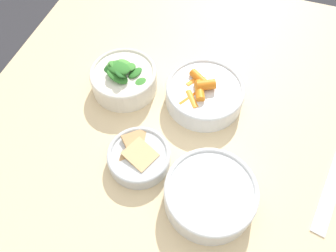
# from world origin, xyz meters

# --- Properties ---
(ground_plane) EXTENTS (10.00, 10.00, 0.00)m
(ground_plane) POSITION_xyz_m (0.00, 0.00, 0.00)
(ground_plane) COLOR #2D2D33
(dining_table) EXTENTS (1.29, 0.90, 0.75)m
(dining_table) POSITION_xyz_m (0.00, 0.00, 0.64)
(dining_table) COLOR beige
(dining_table) RESTS_ON ground_plane
(bowl_carrots) EXTENTS (0.18, 0.18, 0.07)m
(bowl_carrots) POSITION_xyz_m (-0.18, 0.06, 0.77)
(bowl_carrots) COLOR silver
(bowl_carrots) RESTS_ON dining_table
(bowl_greens) EXTENTS (0.16, 0.16, 0.09)m
(bowl_greens) POSITION_xyz_m (-0.16, -0.13, 0.78)
(bowl_greens) COLOR silver
(bowl_greens) RESTS_ON dining_table
(bowl_beans_hotdog) EXTENTS (0.18, 0.18, 0.06)m
(bowl_beans_hotdog) POSITION_xyz_m (0.05, 0.13, 0.77)
(bowl_beans_hotdog) COLOR silver
(bowl_beans_hotdog) RESTS_ON dining_table
(bowl_cookies) EXTENTS (0.13, 0.13, 0.04)m
(bowl_cookies) POSITION_xyz_m (0.01, -0.03, 0.77)
(bowl_cookies) COLOR silver
(bowl_cookies) RESTS_ON dining_table
(ruler) EXTENTS (0.25, 0.08, 0.00)m
(ruler) POSITION_xyz_m (-0.07, 0.37, 0.75)
(ruler) COLOR silver
(ruler) RESTS_ON dining_table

